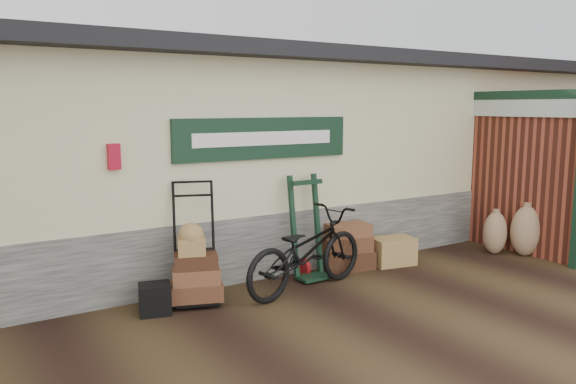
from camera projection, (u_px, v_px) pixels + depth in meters
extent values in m
plane|color=black|center=(324.00, 295.00, 7.13)|extent=(80.00, 80.00, 0.00)
cube|color=#4C4C47|center=(228.00, 223.00, 9.36)|extent=(14.00, 3.54, 0.90)
cube|color=beige|center=(226.00, 133.00, 9.13)|extent=(14.00, 3.50, 2.10)
cube|color=black|center=(229.00, 60.00, 8.83)|extent=(14.40, 4.10, 0.20)
cube|color=black|center=(264.00, 138.00, 7.48)|extent=(2.60, 0.06, 0.55)
cube|color=white|center=(266.00, 138.00, 7.46)|extent=(2.10, 0.01, 0.18)
cube|color=#A50B21|center=(114.00, 157.00, 6.46)|extent=(0.14, 0.10, 0.30)
cube|color=maroon|center=(492.00, 165.00, 10.40)|extent=(1.60, 4.50, 2.60)
cube|color=#194C2D|center=(515.00, 108.00, 8.98)|extent=(0.04, 2.40, 0.28)
cube|color=black|center=(515.00, 95.00, 8.95)|extent=(0.05, 2.50, 0.14)
cube|color=olive|center=(393.00, 251.00, 8.48)|extent=(0.69, 0.51, 0.41)
cube|color=black|center=(155.00, 299.00, 6.46)|extent=(0.42, 0.38, 0.35)
imported|color=black|center=(306.00, 246.00, 7.22)|extent=(1.12, 2.13, 1.18)
ellipsoid|color=brown|center=(495.00, 233.00, 9.07)|extent=(0.52, 0.48, 0.69)
ellipsoid|color=brown|center=(526.00, 231.00, 8.95)|extent=(0.59, 0.54, 0.81)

